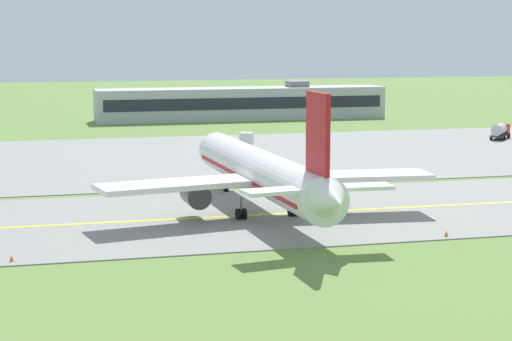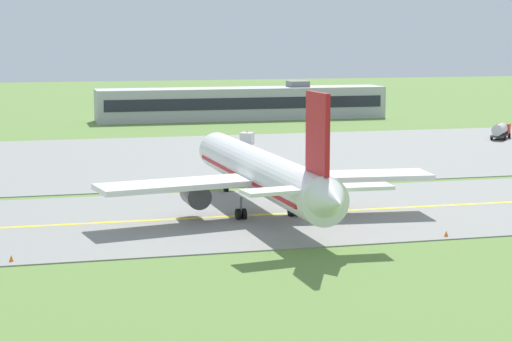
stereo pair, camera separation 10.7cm
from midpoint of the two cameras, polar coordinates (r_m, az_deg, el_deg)
The scene contains 10 objects.
ground_plane at distance 89.26m, azimuth 3.62°, elevation -2.66°, with size 500.00×500.00×0.00m, color olive.
taxiway_strip at distance 89.25m, azimuth 3.62°, elevation -2.63°, with size 240.00×28.00×0.10m, color gray.
apron_pad at distance 131.78m, azimuth 2.13°, elevation 1.02°, with size 140.00×52.00×0.10m, color gray.
taxiway_centreline at distance 89.24m, azimuth 3.62°, elevation -2.59°, with size 220.00×0.60×0.01m, color yellow.
airplane_lead at distance 87.22m, azimuth 0.46°, elevation -0.15°, with size 32.49×39.62×12.70m.
service_truck_fuel at distance 138.90m, azimuth -1.03°, elevation 1.88°, with size 6.61×4.84×2.59m.
service_truck_catering at distance 155.34m, azimuth 14.98°, elevation 2.43°, with size 5.48×5.88×2.65m.
terminal_building at distance 185.42m, azimuth -0.82°, elevation 4.19°, with size 58.47×8.66×7.56m.
traffic_cone_near_edge at distance 80.23m, azimuth 11.76°, elevation -3.89°, with size 0.44×0.44×0.60m, color orange.
traffic_cone_mid_edge at distance 72.55m, azimuth -14.91°, elevation -5.32°, with size 0.44×0.44×0.60m, color orange.
Camera 2 is at (-27.09, -83.26, 17.35)m, focal length 64.42 mm.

